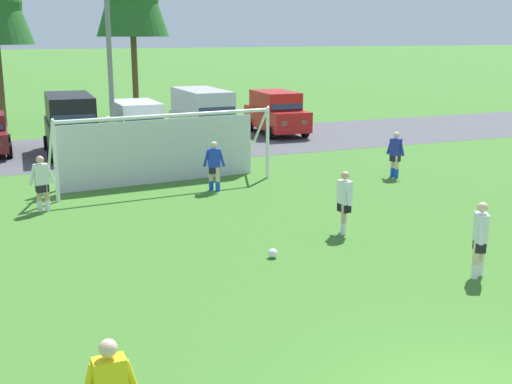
% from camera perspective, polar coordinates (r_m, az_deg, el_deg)
% --- Properties ---
extents(ground_plane, '(400.00, 400.00, 0.00)m').
position_cam_1_polar(ground_plane, '(22.51, -6.78, 0.80)').
color(ground_plane, '#3D7028').
extents(parking_lot_strip, '(52.00, 8.40, 0.01)m').
position_cam_1_polar(parking_lot_strip, '(29.84, -10.82, 3.88)').
color(parking_lot_strip, '#4C4C51').
rests_on(parking_lot_strip, ground).
extents(soccer_ball, '(0.22, 0.22, 0.22)m').
position_cam_1_polar(soccer_ball, '(14.97, 1.50, -5.42)').
color(soccer_ball, white).
rests_on(soccer_ball, ground).
extents(soccer_goal, '(7.55, 2.55, 2.57)m').
position_cam_1_polar(soccer_goal, '(22.20, -8.32, 3.97)').
color(soccer_goal, white).
rests_on(soccer_goal, ground).
extents(player_midfield_center, '(0.28, 0.74, 1.64)m').
position_cam_1_polar(player_midfield_center, '(16.71, 7.80, -0.93)').
color(player_midfield_center, tan).
rests_on(player_midfield_center, ground).
extents(player_defender_far, '(0.51, 0.64, 1.64)m').
position_cam_1_polar(player_defender_far, '(14.40, 19.15, -4.02)').
color(player_defender_far, beige).
rests_on(player_defender_far, ground).
extents(player_winger_left, '(0.72, 0.35, 1.64)m').
position_cam_1_polar(player_winger_left, '(21.13, -3.71, 2.29)').
color(player_winger_left, beige).
rests_on(player_winger_left, ground).
extents(player_winger_right, '(0.75, 0.32, 1.64)m').
position_cam_1_polar(player_winger_right, '(19.63, -18.37, 0.71)').
color(player_winger_right, tan).
rests_on(player_winger_right, ground).
extents(player_trailing_back, '(0.40, 0.71, 1.64)m').
position_cam_1_polar(player_trailing_back, '(23.64, 12.20, 3.25)').
color(player_trailing_back, beige).
rests_on(player_trailing_back, ground).
extents(parked_car_slot_left, '(2.34, 4.87, 2.52)m').
position_cam_1_polar(parked_car_slot_left, '(28.60, -16.03, 5.88)').
color(parked_car_slot_left, black).
rests_on(parked_car_slot_left, ground).
extents(parked_car_slot_center_left, '(2.18, 4.62, 2.16)m').
position_cam_1_polar(parked_car_slot_center_left, '(28.66, -10.40, 5.74)').
color(parked_car_slot_center_left, silver).
rests_on(parked_car_slot_center_left, ground).
extents(parked_car_slot_center, '(2.26, 4.83, 2.52)m').
position_cam_1_polar(parked_car_slot_center, '(30.23, -4.69, 6.77)').
color(parked_car_slot_center, '#B2B2BC').
rests_on(parked_car_slot_center, ground).
extents(parked_car_slot_center_right, '(2.26, 4.66, 2.16)m').
position_cam_1_polar(parked_car_slot_center_right, '(33.21, 1.80, 7.05)').
color(parked_car_slot_center_right, red).
rests_on(parked_car_slot_center_right, ground).
extents(street_lamp, '(2.00, 0.32, 6.96)m').
position_cam_1_polar(street_lamp, '(24.21, -12.28, 10.15)').
color(street_lamp, slate).
rests_on(street_lamp, ground).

